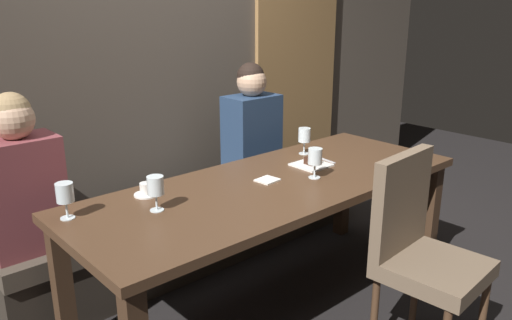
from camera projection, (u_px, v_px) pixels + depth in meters
name	position (u px, v px, depth m)	size (l,w,h in m)	color
ground	(272.00, 304.00, 2.91)	(9.00, 9.00, 0.00)	black
back_wall_tiled	(146.00, 25.00, 3.33)	(6.00, 0.12, 3.00)	brown
arched_door	(297.00, 37.00, 4.18)	(0.90, 0.05, 2.55)	olive
dining_table	(274.00, 197.00, 2.72)	(2.20, 0.84, 0.74)	#412B1C
banquette_bench	(199.00, 228.00, 3.34)	(2.50, 0.44, 0.45)	#312A23
chair_near_side	(420.00, 244.00, 2.40)	(0.47, 0.47, 0.98)	#4C3321
diner_redhead	(21.00, 178.00, 2.48)	(0.36, 0.24, 0.80)	brown
diner_bearded	(252.00, 126.00, 3.49)	(0.36, 0.24, 0.81)	navy
wine_glass_near_left	(304.00, 136.00, 3.15)	(0.08, 0.08, 0.16)	silver
wine_glass_center_back	(315.00, 158.00, 2.72)	(0.08, 0.08, 0.16)	silver
wine_glass_far_left	(155.00, 186.00, 2.29)	(0.08, 0.08, 0.16)	silver
wine_glass_end_left	(65.00, 194.00, 2.20)	(0.08, 0.08, 0.16)	silver
espresso_cup	(146.00, 190.00, 2.50)	(0.12, 0.12, 0.06)	white
dessert_plate	(312.00, 163.00, 2.95)	(0.19, 0.19, 0.05)	white
fork_on_table	(325.00, 160.00, 3.05)	(0.02, 0.17, 0.01)	silver
folded_napkin	(267.00, 180.00, 2.70)	(0.11, 0.10, 0.01)	silver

